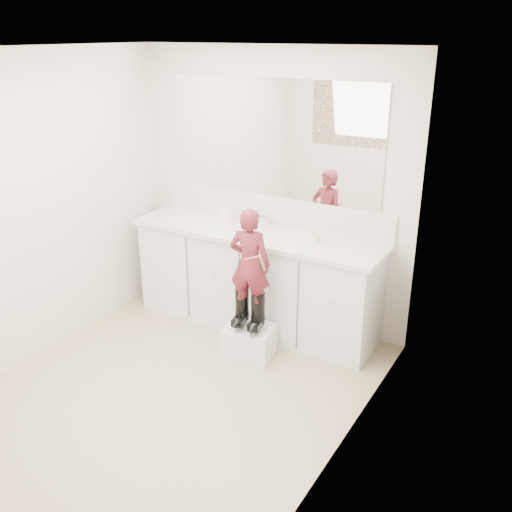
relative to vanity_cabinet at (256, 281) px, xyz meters
The scene contains 17 objects.
floor 1.30m from the vanity_cabinet, 90.00° to the right, with size 3.00×3.00×0.00m, color #8A735A.
ceiling 2.32m from the vanity_cabinet, 90.00° to the right, with size 3.00×3.00×0.00m, color white.
wall_back 0.82m from the vanity_cabinet, 90.00° to the left, with size 2.60×2.60×0.00m, color beige.
wall_left 1.95m from the vanity_cabinet, 136.70° to the right, with size 3.00×3.00×0.00m, color beige.
wall_right 1.95m from the vanity_cabinet, 43.30° to the right, with size 3.00×3.00×0.00m, color beige.
vanity_cabinet is the anchor object (origin of this frame).
countertop 0.45m from the vanity_cabinet, 90.00° to the right, with size 2.28×0.58×0.04m, color beige.
backsplash 0.64m from the vanity_cabinet, 90.00° to the left, with size 2.28×0.03×0.25m, color beige.
mirror 1.24m from the vanity_cabinet, 90.00° to the left, with size 2.00×0.02×1.00m, color white.
faucet 0.54m from the vanity_cabinet, 90.00° to the left, with size 0.08×0.08×0.10m, color silver.
cup 0.75m from the vanity_cabinet, ahead, with size 0.09×0.09×0.08m, color beige.
soap_bottle 0.66m from the vanity_cabinet, 168.59° to the left, with size 0.08×0.09×0.19m, color white.
step_stool 0.62m from the vanity_cabinet, 65.64° to the right, with size 0.39×0.32×0.25m, color white.
boot_left 0.50m from the vanity_cabinet, 72.83° to the right, with size 0.12×0.21×0.32m, color black, non-canonical shape.
boot_right 0.56m from the vanity_cabinet, 58.00° to the right, with size 0.12×0.21×0.32m, color black, non-canonical shape.
toddler 0.65m from the vanity_cabinet, 64.97° to the right, with size 0.33×0.22×0.91m, color #9A2F40.
toothbrush 0.78m from the vanity_cabinet, 62.05° to the right, with size 0.01×0.01×0.14m, color #E55981.
Camera 1 is at (2.34, -2.77, 2.50)m, focal length 40.00 mm.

